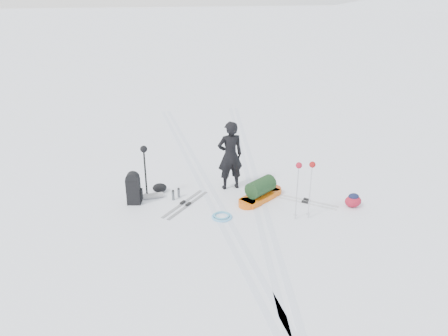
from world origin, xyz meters
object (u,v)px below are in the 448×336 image
Objects in this scene: expedition_rucksack at (136,189)px; ski_poles_black at (144,156)px; skier at (230,156)px; pulk_sled at (261,192)px.

ski_poles_black reaches higher than expedition_rucksack.
skier is at bearing 26.28° from ski_poles_black.
expedition_rucksack is (-2.51, -0.42, -0.55)m from skier.
pulk_sled is 1.57× the size of expedition_rucksack.
expedition_rucksack is at bearing 4.27° from skier.
skier is 1.29× the size of pulk_sled.
pulk_sled is at bearing 3.14° from expedition_rucksack.
ski_poles_black is at bearing -0.41° from skier.
expedition_rucksack reaches higher than pulk_sled.
ski_poles_black reaches higher than pulk_sled.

